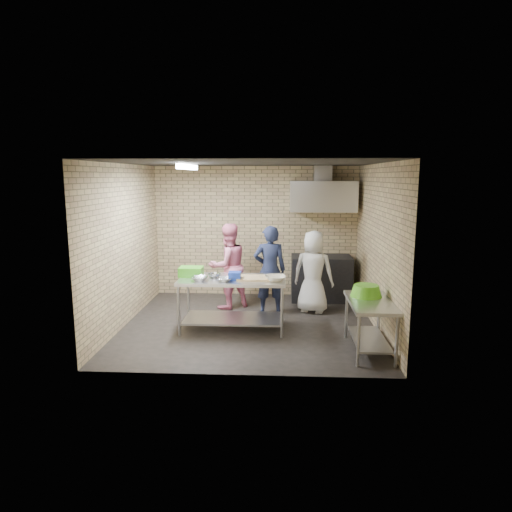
{
  "coord_description": "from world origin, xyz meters",
  "views": [
    {
      "loc": [
        0.5,
        -7.38,
        2.5
      ],
      "look_at": [
        0.1,
        0.2,
        1.15
      ],
      "focal_mm": 31.71,
      "sensor_mm": 36.0,
      "label": 1
    }
  ],
  "objects_px": {
    "side_counter": "(369,326)",
    "green_crate": "(191,272)",
    "bottle_red": "(324,199)",
    "woman_pink": "(228,266)",
    "man_navy": "(270,270)",
    "woman_white": "(313,272)",
    "bottle_green": "(344,200)",
    "prep_table": "(233,304)",
    "blue_tub": "(235,276)",
    "green_basin": "(366,291)",
    "stove": "(321,278)"
  },
  "relations": [
    {
      "from": "side_counter",
      "to": "stove",
      "type": "height_order",
      "value": "stove"
    },
    {
      "from": "woman_pink",
      "to": "man_navy",
      "type": "bearing_deg",
      "value": 123.15
    },
    {
      "from": "green_basin",
      "to": "woman_white",
      "type": "relative_size",
      "value": 0.3
    },
    {
      "from": "green_crate",
      "to": "woman_pink",
      "type": "distance_m",
      "value": 1.22
    },
    {
      "from": "woman_pink",
      "to": "woman_white",
      "type": "relative_size",
      "value": 1.06
    },
    {
      "from": "green_crate",
      "to": "bottle_red",
      "type": "distance_m",
      "value": 3.29
    },
    {
      "from": "prep_table",
      "to": "bottle_green",
      "type": "height_order",
      "value": "bottle_green"
    },
    {
      "from": "man_navy",
      "to": "woman_pink",
      "type": "distance_m",
      "value": 0.86
    },
    {
      "from": "bottle_red",
      "to": "man_navy",
      "type": "relative_size",
      "value": 0.11
    },
    {
      "from": "blue_tub",
      "to": "bottle_red",
      "type": "distance_m",
      "value": 2.97
    },
    {
      "from": "green_crate",
      "to": "woman_white",
      "type": "distance_m",
      "value": 2.28
    },
    {
      "from": "green_crate",
      "to": "blue_tub",
      "type": "bearing_deg",
      "value": -16.35
    },
    {
      "from": "prep_table",
      "to": "green_crate",
      "type": "xyz_separation_m",
      "value": [
        -0.7,
        0.12,
        0.51
      ]
    },
    {
      "from": "green_crate",
      "to": "bottle_green",
      "type": "relative_size",
      "value": 2.55
    },
    {
      "from": "stove",
      "to": "green_basin",
      "type": "distance_m",
      "value": 2.57
    },
    {
      "from": "prep_table",
      "to": "stove",
      "type": "distance_m",
      "value": 2.49
    },
    {
      "from": "blue_tub",
      "to": "man_navy",
      "type": "bearing_deg",
      "value": 62.06
    },
    {
      "from": "green_crate",
      "to": "blue_tub",
      "type": "distance_m",
      "value": 0.78
    },
    {
      "from": "prep_table",
      "to": "green_basin",
      "type": "height_order",
      "value": "green_basin"
    },
    {
      "from": "side_counter",
      "to": "blue_tub",
      "type": "bearing_deg",
      "value": 159.41
    },
    {
      "from": "bottle_red",
      "to": "woman_white",
      "type": "xyz_separation_m",
      "value": [
        -0.28,
        -1.1,
        -1.27
      ]
    },
    {
      "from": "prep_table",
      "to": "woman_pink",
      "type": "height_order",
      "value": "woman_pink"
    },
    {
      "from": "prep_table",
      "to": "woman_pink",
      "type": "distance_m",
      "value": 1.31
    },
    {
      "from": "side_counter",
      "to": "man_navy",
      "type": "height_order",
      "value": "man_navy"
    },
    {
      "from": "prep_table",
      "to": "woman_pink",
      "type": "relative_size",
      "value": 1.06
    },
    {
      "from": "side_counter",
      "to": "green_crate",
      "type": "bearing_deg",
      "value": 160.54
    },
    {
      "from": "stove",
      "to": "bottle_red",
      "type": "bearing_deg",
      "value": 78.23
    },
    {
      "from": "prep_table",
      "to": "bottle_red",
      "type": "xyz_separation_m",
      "value": [
        1.66,
        2.13,
        1.6
      ]
    },
    {
      "from": "stove",
      "to": "green_basin",
      "type": "xyz_separation_m",
      "value": [
        0.43,
        -2.5,
        0.38
      ]
    },
    {
      "from": "side_counter",
      "to": "blue_tub",
      "type": "distance_m",
      "value": 2.22
    },
    {
      "from": "woman_pink",
      "to": "stove",
      "type": "bearing_deg",
      "value": 164.95
    },
    {
      "from": "bottle_red",
      "to": "stove",
      "type": "bearing_deg",
      "value": -101.77
    },
    {
      "from": "stove",
      "to": "green_basin",
      "type": "height_order",
      "value": "green_basin"
    },
    {
      "from": "woman_pink",
      "to": "bottle_green",
      "type": "bearing_deg",
      "value": 166.65
    },
    {
      "from": "woman_pink",
      "to": "green_crate",
      "type": "bearing_deg",
      "value": 31.36
    },
    {
      "from": "side_counter",
      "to": "green_basin",
      "type": "xyz_separation_m",
      "value": [
        -0.02,
        0.25,
        0.46
      ]
    },
    {
      "from": "bottle_green",
      "to": "bottle_red",
      "type": "bearing_deg",
      "value": 180.0
    },
    {
      "from": "bottle_red",
      "to": "blue_tub",
      "type": "bearing_deg",
      "value": -125.8
    },
    {
      "from": "side_counter",
      "to": "bottle_red",
      "type": "height_order",
      "value": "bottle_red"
    },
    {
      "from": "bottle_red",
      "to": "woman_pink",
      "type": "distance_m",
      "value": 2.41
    },
    {
      "from": "blue_tub",
      "to": "bottle_green",
      "type": "height_order",
      "value": "bottle_green"
    },
    {
      "from": "side_counter",
      "to": "woman_pink",
      "type": "relative_size",
      "value": 0.74
    },
    {
      "from": "prep_table",
      "to": "blue_tub",
      "type": "height_order",
      "value": "blue_tub"
    },
    {
      "from": "side_counter",
      "to": "bottle_green",
      "type": "relative_size",
      "value": 8.0
    },
    {
      "from": "bottle_green",
      "to": "woman_pink",
      "type": "bearing_deg",
      "value": -158.42
    },
    {
      "from": "prep_table",
      "to": "man_navy",
      "type": "xyz_separation_m",
      "value": [
        0.59,
        0.91,
        0.38
      ]
    },
    {
      "from": "green_crate",
      "to": "man_navy",
      "type": "height_order",
      "value": "man_navy"
    },
    {
      "from": "green_basin",
      "to": "bottle_green",
      "type": "height_order",
      "value": "bottle_green"
    },
    {
      "from": "bottle_red",
      "to": "woman_white",
      "type": "height_order",
      "value": "bottle_red"
    },
    {
      "from": "bottle_red",
      "to": "woman_white",
      "type": "relative_size",
      "value": 0.12
    }
  ]
}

